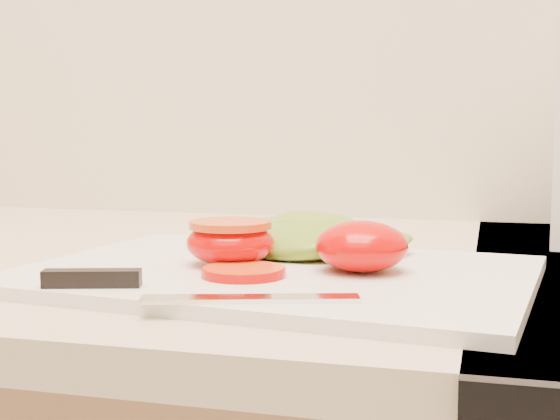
# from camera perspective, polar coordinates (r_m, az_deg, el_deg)

# --- Properties ---
(cutting_board) EXTENTS (0.42, 0.32, 0.01)m
(cutting_board) POSITION_cam_1_polar(r_m,az_deg,el_deg) (0.61, -0.25, -4.74)
(cutting_board) COLOR white
(cutting_board) RESTS_ON counter
(tomato_half_dome) EXTENTS (0.07, 0.07, 0.04)m
(tomato_half_dome) POSITION_cam_1_polar(r_m,az_deg,el_deg) (0.60, 6.00, -2.65)
(tomato_half_dome) COLOR #DE0001
(tomato_half_dome) RESTS_ON cutting_board
(tomato_half_cut) EXTENTS (0.07, 0.07, 0.04)m
(tomato_half_cut) POSITION_cam_1_polar(r_m,az_deg,el_deg) (0.63, -3.64, -2.25)
(tomato_half_cut) COLOR #DE0001
(tomato_half_cut) RESTS_ON cutting_board
(tomato_slice_0) EXTENTS (0.06, 0.06, 0.01)m
(tomato_slice_0) POSITION_cam_1_polar(r_m,az_deg,el_deg) (0.58, -2.69, -4.53)
(tomato_slice_0) COLOR orange
(tomato_slice_0) RESTS_ON cutting_board
(lettuce_leaf_0) EXTENTS (0.19, 0.18, 0.03)m
(lettuce_leaf_0) POSITION_cam_1_polar(r_m,az_deg,el_deg) (0.69, 1.04, -1.89)
(lettuce_leaf_0) COLOR #6AA12A
(lettuce_leaf_0) RESTS_ON cutting_board
(lettuce_leaf_1) EXTENTS (0.12, 0.09, 0.02)m
(lettuce_leaf_1) POSITION_cam_1_polar(r_m,az_deg,el_deg) (0.68, 5.01, -2.25)
(lettuce_leaf_1) COLOR #6AA12A
(lettuce_leaf_1) RESTS_ON cutting_board
(knife) EXTENTS (0.22, 0.06, 0.01)m
(knife) POSITION_cam_1_polar(r_m,az_deg,el_deg) (0.53, -9.42, -5.50)
(knife) COLOR silver
(knife) RESTS_ON cutting_board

